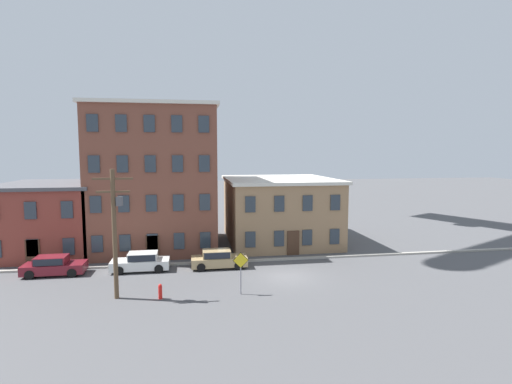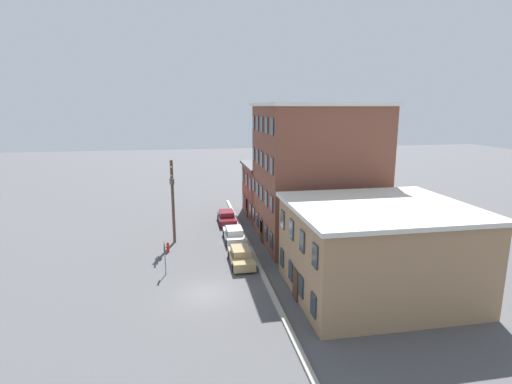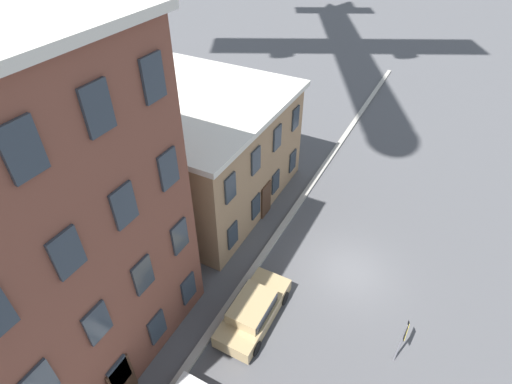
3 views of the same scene
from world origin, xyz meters
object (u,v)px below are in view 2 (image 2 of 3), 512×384
Objects in this scene: car_maroon at (227,217)px; fire_hydrant at (168,247)px; caution_sign at (165,252)px; car_tan at (241,256)px; utility_pole at (173,197)px; car_white at (234,234)px.

car_maroon is 10.41m from fire_hydrant.
caution_sign is 2.89× the size of fire_hydrant.
car_tan is 6.42m from caution_sign.
utility_pole is at bearing -46.00° from car_maroon.
fire_hydrant is at bearing -11.55° from utility_pole.
car_white is 1.00× the size of car_tan.
car_white is at bearing 0.33° from car_maroon.
car_white reaches higher than fire_hydrant.
caution_sign reaches higher than fire_hydrant.
car_tan is at bearing -1.46° from car_white.
car_white is 5.96m from car_tan.
caution_sign is 5.28m from fire_hydrant.
car_white is (6.38, 0.04, 0.00)m from car_maroon.
caution_sign is at bearing -80.67° from car_tan.
caution_sign is at bearing -42.46° from car_white.
car_white is 1.58× the size of caution_sign.
caution_sign is (13.36, -6.35, 1.12)m from car_maroon.
car_white is 7.02m from utility_pole.
utility_pole is (-6.75, -5.67, 3.85)m from car_tan.
car_maroon is 1.58× the size of caution_sign.
car_maroon is 0.54× the size of utility_pole.
car_tan reaches higher than fire_hydrant.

